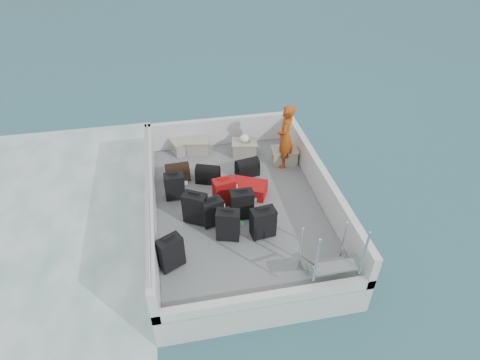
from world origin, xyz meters
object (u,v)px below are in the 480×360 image
object	(u,v)px
suitcase_4	(212,212)
passenger	(285,137)
suitcase_3	(228,225)
crate_2	(245,149)
suitcase_1	(195,208)
suitcase_6	(263,223)
crate_0	(184,146)
suitcase_0	(171,253)
crate_3	(284,156)
suitcase_7	(242,205)
suitcase_2	(175,187)
suitcase_5	(224,192)
suitcase_8	(249,189)
crate_1	(198,147)

from	to	relation	value
suitcase_4	passenger	xyz separation A→B (m)	(1.89, 1.69, 0.47)
suitcase_3	crate_2	size ratio (longest dim) A/B	1.15
suitcase_3	crate_2	xyz separation A→B (m)	(0.86, 2.70, -0.15)
suitcase_1	suitcase_3	size ratio (longest dim) A/B	1.03
suitcase_6	passenger	size ratio (longest dim) A/B	0.41
suitcase_4	suitcase_1	bearing A→B (deg)	141.16
crate_0	suitcase_0	bearing A→B (deg)	-97.82
suitcase_6	crate_3	bearing A→B (deg)	57.25
suitcase_7	suitcase_2	bearing A→B (deg)	146.20
suitcase_5	passenger	distance (m)	1.99
suitcase_5	suitcase_8	size ratio (longest dim) A/B	0.85
suitcase_3	suitcase_1	bearing A→B (deg)	150.08
suitcase_6	suitcase_7	bearing A→B (deg)	108.77
suitcase_1	suitcase_7	bearing A→B (deg)	26.44
suitcase_4	passenger	size ratio (longest dim) A/B	0.39
suitcase_4	suitcase_3	bearing A→B (deg)	-77.45
passenger	suitcase_8	bearing A→B (deg)	-22.70
crate_1	crate_2	size ratio (longest dim) A/B	0.91
crate_3	crate_2	bearing A→B (deg)	149.87
suitcase_5	crate_3	distance (m)	2.03
suitcase_4	suitcase_8	size ratio (longest dim) A/B	0.83
suitcase_6	suitcase_4	bearing A→B (deg)	143.69
suitcase_7	suitcase_8	distance (m)	0.75
suitcase_6	suitcase_8	size ratio (longest dim) A/B	0.87
crate_2	crate_3	size ratio (longest dim) A/B	1.00
suitcase_5	crate_2	world-z (taller)	suitcase_5
passenger	crate_3	bearing A→B (deg)	178.87
crate_2	suitcase_1	bearing A→B (deg)	-123.28
crate_0	crate_2	size ratio (longest dim) A/B	0.95
suitcase_3	passenger	xyz separation A→B (m)	(1.66, 2.12, 0.44)
suitcase_4	suitcase_8	world-z (taller)	suitcase_4
suitcase_2	suitcase_8	world-z (taller)	suitcase_2
crate_2	crate_3	xyz separation A→B (m)	(0.85, -0.49, 0.00)
suitcase_5	suitcase_0	bearing A→B (deg)	-137.60
suitcase_4	suitcase_5	distance (m)	0.65
suitcase_2	suitcase_7	size ratio (longest dim) A/B	0.94
suitcase_6	suitcase_7	size ratio (longest dim) A/B	0.99
suitcase_8	crate_3	bearing A→B (deg)	-20.84
crate_1	suitcase_2	bearing A→B (deg)	-111.14
crate_2	suitcase_3	bearing A→B (deg)	-107.64
suitcase_2	suitcase_3	world-z (taller)	suitcase_3
suitcase_0	suitcase_3	world-z (taller)	suitcase_0
suitcase_7	crate_0	distance (m)	2.74
suitcase_2	crate_1	world-z (taller)	suitcase_2
suitcase_4	suitcase_6	size ratio (longest dim) A/B	0.95
suitcase_1	crate_3	size ratio (longest dim) A/B	1.18
suitcase_0	crate_3	distance (m)	3.87
crate_0	passenger	size ratio (longest dim) A/B	0.35
suitcase_1	passenger	world-z (taller)	passenger
suitcase_8	crate_3	xyz separation A→B (m)	(1.05, 1.01, 0.03)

